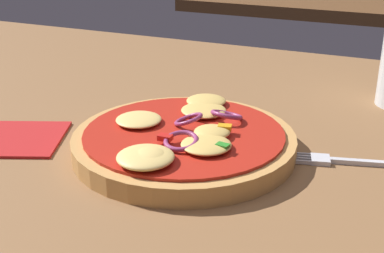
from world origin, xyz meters
The scene contains 4 objects.
dining_table centered at (0.00, 0.00, 0.02)m, with size 1.44×0.91×0.03m.
pizza centered at (-0.05, 0.01, 0.04)m, with size 0.22×0.22×0.04m.
fork centered at (0.12, 0.05, 0.03)m, with size 0.18×0.06×0.01m.
napkin centered at (-0.23, -0.04, 0.03)m, with size 0.13×0.12×0.00m.
Camera 1 is at (0.15, -0.43, 0.26)m, focal length 48.80 mm.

